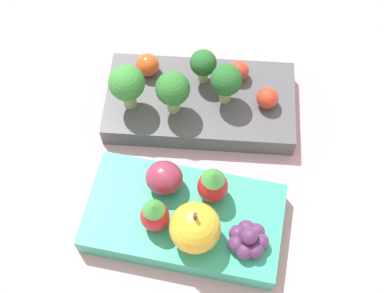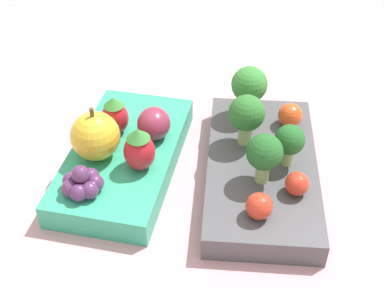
% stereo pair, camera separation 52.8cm
% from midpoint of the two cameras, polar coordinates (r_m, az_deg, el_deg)
% --- Properties ---
extents(ground_plane, '(4.00, 4.00, 0.00)m').
position_cam_midpoint_polar(ground_plane, '(0.53, -23.89, -11.74)').
color(ground_plane, '#C6939E').
extents(bento_box_savoury, '(0.23, 0.12, 0.03)m').
position_cam_midpoint_polar(bento_box_savoury, '(0.54, -21.71, -3.92)').
color(bento_box_savoury, '#4C4C51').
rests_on(bento_box_savoury, ground_plane).
extents(bento_box_fruit, '(0.21, 0.12, 0.03)m').
position_cam_midpoint_polar(bento_box_fruit, '(0.51, -27.51, -18.69)').
color(bento_box_fruit, '#33A87F').
rests_on(bento_box_fruit, ground_plane).
extents(broccoli_floret_0, '(0.04, 0.04, 0.06)m').
position_cam_midpoint_polar(broccoli_floret_0, '(0.50, -27.41, -3.02)').
color(broccoli_floret_0, '#93B770').
rests_on(broccoli_floret_0, bento_box_savoury).
extents(broccoli_floret_1, '(0.03, 0.03, 0.05)m').
position_cam_midpoint_polar(broccoli_floret_1, '(0.51, -22.78, 0.64)').
color(broccoli_floret_1, '#93B770').
rests_on(broccoli_floret_1, bento_box_savoury).
extents(broccoli_floret_2, '(0.04, 0.04, 0.05)m').
position_cam_midpoint_polar(broccoli_floret_2, '(0.49, -20.82, -1.91)').
color(broccoli_floret_2, '#93B770').
rests_on(broccoli_floret_2, bento_box_savoury).
extents(broccoli_floret_3, '(0.04, 0.04, 0.06)m').
position_cam_midpoint_polar(broccoli_floret_3, '(0.53, -32.15, -2.20)').
color(broccoli_floret_3, '#93B770').
rests_on(broccoli_floret_3, bento_box_savoury).
extents(cherry_tomato_0, '(0.03, 0.03, 0.03)m').
position_cam_midpoint_polar(cherry_tomato_0, '(0.49, -14.92, -3.90)').
color(cherry_tomato_0, red).
rests_on(cherry_tomato_0, bento_box_savoury).
extents(cherry_tomato_1, '(0.03, 0.03, 0.03)m').
position_cam_midpoint_polar(cherry_tomato_1, '(0.56, -28.09, 0.75)').
color(cherry_tomato_1, '#DB4C1E').
rests_on(cherry_tomato_1, bento_box_savoury).
extents(cherry_tomato_2, '(0.02, 0.02, 0.02)m').
position_cam_midpoint_polar(cherry_tomato_2, '(0.51, -17.64, 0.04)').
color(cherry_tomato_2, red).
rests_on(cherry_tomato_2, bento_box_savoury).
extents(apple, '(0.05, 0.05, 0.06)m').
position_cam_midpoint_polar(apple, '(0.46, -28.60, -20.97)').
color(apple, gold).
rests_on(apple, bento_box_fruit).
extents(strawberry_0, '(0.03, 0.03, 0.05)m').
position_cam_midpoint_polar(strawberry_0, '(0.46, -25.10, -15.88)').
color(strawberry_0, red).
rests_on(strawberry_0, bento_box_fruit).
extents(strawberry_1, '(0.03, 0.03, 0.05)m').
position_cam_midpoint_polar(strawberry_1, '(0.49, -32.29, -18.57)').
color(strawberry_1, red).
rests_on(strawberry_1, bento_box_fruit).
extents(plum, '(0.04, 0.04, 0.04)m').
position_cam_midpoint_polar(plum, '(0.49, -29.93, -14.11)').
color(plum, '#892D47').
rests_on(plum, bento_box_fruit).
extents(grape_cluster, '(0.04, 0.04, 0.03)m').
position_cam_midpoint_polar(grape_cluster, '(0.46, -21.69, -23.10)').
color(grape_cluster, '#562D5B').
rests_on(grape_cluster, bento_box_fruit).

